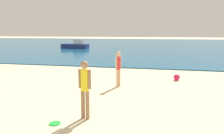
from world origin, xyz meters
TOP-DOWN VIEW (x-y plane):
  - water at (0.00, 42.92)m, footprint 160.00×60.00m
  - person_standing at (-0.36, 4.22)m, footprint 0.37×0.22m
  - frisbee at (-1.02, 3.70)m, footprint 0.30×0.30m
  - person_distant at (-0.17, 8.01)m, footprint 0.21×0.32m
  - boat_near at (-10.33, 28.35)m, footprint 4.05×1.75m
  - beach_ball at (2.42, 9.89)m, footprint 0.30×0.30m

SIDE VIEW (x-z plane):
  - frisbee at x=-1.02m, z-range 0.00..0.03m
  - water at x=0.00m, z-range 0.00..0.06m
  - beach_ball at x=2.42m, z-range 0.00..0.30m
  - boat_near at x=-10.33m, z-range -0.15..1.19m
  - person_distant at x=-0.17m, z-range 0.11..1.65m
  - person_standing at x=-0.36m, z-range 0.11..1.73m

